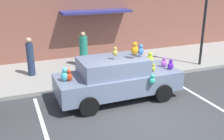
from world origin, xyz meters
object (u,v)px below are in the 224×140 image
object	(u,v)px
plush_covered_car	(117,78)
teddy_bear_on_sidewalk	(147,63)
pedestrian_walking_past	(84,51)
pedestrian_near_shopfront	(30,58)
street_lamp_post	(205,15)

from	to	relation	value
plush_covered_car	teddy_bear_on_sidewalk	xyz separation A→B (m)	(2.47, 2.19, -0.38)
plush_covered_car	pedestrian_walking_past	size ratio (longest dim) A/B	2.69
plush_covered_car	pedestrian_walking_past	distance (m)	3.73
pedestrian_near_shopfront	pedestrian_walking_past	distance (m)	2.51
plush_covered_car	street_lamp_post	distance (m)	5.74
plush_covered_car	street_lamp_post	bearing A→B (deg)	19.27
teddy_bear_on_sidewalk	street_lamp_post	size ratio (longest dim) A/B	0.16
pedestrian_near_shopfront	teddy_bear_on_sidewalk	bearing A→B (deg)	-12.47
street_lamp_post	pedestrian_near_shopfront	world-z (taller)	street_lamp_post
plush_covered_car	teddy_bear_on_sidewalk	world-z (taller)	plush_covered_car
plush_covered_car	pedestrian_walking_past	xyz separation A→B (m)	(-0.14, 3.73, 0.09)
teddy_bear_on_sidewalk	pedestrian_walking_past	size ratio (longest dim) A/B	0.37
pedestrian_walking_past	street_lamp_post	bearing A→B (deg)	-19.87
pedestrian_near_shopfront	plush_covered_car	bearing A→B (deg)	-51.71
plush_covered_car	street_lamp_post	size ratio (longest dim) A/B	1.14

